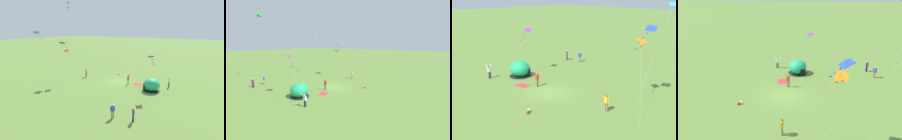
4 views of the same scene
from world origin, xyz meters
TOP-DOWN VIEW (x-y plane):
  - ground_plane at (0.00, 0.00)m, footprint 300.00×300.00m
  - popup_tent at (-7.21, 1.29)m, footprint 2.81×2.81m
  - picnic_blanket at (-4.03, -0.70)m, footprint 1.93×1.61m
  - toddler_crawling at (2.52, -4.85)m, footprint 0.44×0.53m
  - person_with_toddler at (7.45, 0.57)m, footprint 0.59×0.27m
  - person_flying_kite at (-2.37, 0.27)m, footprint 0.51×0.68m
  - person_near_tent at (-9.23, -2.09)m, footprint 0.48×0.68m
  - person_center_field at (-8.83, 11.94)m, footprint 0.42×0.49m
  - person_far_back at (-6.45, 12.46)m, footprint 0.43×0.47m
  - kite_purple at (-7.50, 2.89)m, footprint 1.24×3.99m
  - kite_red at (10.63, 15.70)m, footprint 2.92×5.71m
  - kite_cyan at (8.38, 10.61)m, footprint 1.12×8.23m
  - kite_blue at (8.70, 5.30)m, footprint 3.09×4.93m
  - kite_orange at (8.04, 5.14)m, footprint 4.18×6.36m
  - kite_green at (-3.99, 16.24)m, footprint 5.27×5.72m

SIDE VIEW (x-z plane):
  - ground_plane at x=0.00m, z-range 0.00..0.00m
  - picnic_blanket at x=-4.03m, z-range 0.00..0.01m
  - toddler_crawling at x=2.52m, z-range 0.02..0.34m
  - person_with_toddler at x=7.45m, z-range 0.10..1.82m
  - person_center_field at x=-8.83m, z-range 0.10..1.82m
  - person_far_back at x=-6.45m, z-range 0.10..1.82m
  - popup_tent at x=-7.21m, z-range -0.05..2.05m
  - person_flying_kite at x=-2.37m, z-range 0.05..1.94m
  - person_near_tent at x=-9.23m, z-range 0.05..1.94m
  - kite_purple at x=-7.50m, z-range 2.58..8.98m
  - kite_orange at x=8.04m, z-range 2.70..9.22m
  - kite_blue at x=8.70m, z-range 3.36..11.28m
  - kite_cyan at x=8.38m, z-range 4.24..14.18m
  - kite_red at x=10.63m, z-range 5.14..16.90m
  - kite_green at x=-3.99m, z-range 6.42..20.62m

